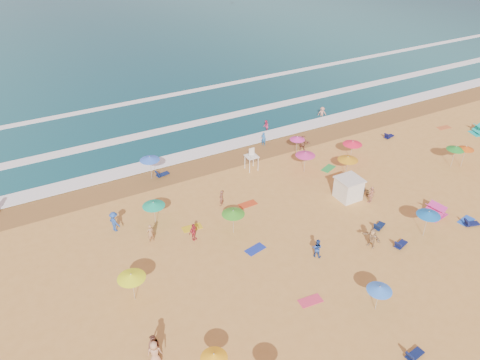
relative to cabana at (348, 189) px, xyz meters
name	(u,v)px	position (x,y,z in m)	size (l,w,h in m)	color
ground	(291,221)	(-6.70, -0.54, -1.00)	(220.00, 220.00, 0.00)	gold
ocean	(81,17)	(-6.70, 83.46, -1.00)	(220.00, 140.00, 0.18)	#0C4756
wet_sand	(227,159)	(-6.70, 11.96, -0.99)	(220.00, 220.00, 0.00)	olive
surf_foam	(194,126)	(-6.70, 20.78, -0.90)	(200.00, 18.70, 0.05)	white
cabana	(348,189)	(0.00, 0.00, 0.00)	(2.00, 2.00, 2.00)	white
cabana_roof	(350,179)	(0.00, 0.00, 1.06)	(2.20, 2.20, 0.12)	silver
bicycle	(365,190)	(1.90, -0.30, -0.59)	(0.54, 1.56, 0.82)	black
lifeguard_stand	(251,161)	(-5.41, 8.80, 0.05)	(1.20, 1.20, 2.10)	white
beach_umbrellas	(274,207)	(-8.54, -0.50, 1.16)	(50.58, 27.72, 0.76)	orange
loungers	(374,223)	(-0.61, -4.33, -0.83)	(40.98, 28.53, 0.34)	#101B52
towels	(342,232)	(-3.70, -3.92, -0.98)	(39.49, 22.67, 0.03)	#E81D4E
popup_tents	(461,163)	(13.83, -1.28, -0.40)	(19.61, 10.98, 1.20)	#D12E93
beachgoers	(237,205)	(-10.24, 2.84, -0.18)	(39.19, 25.39, 2.14)	brown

